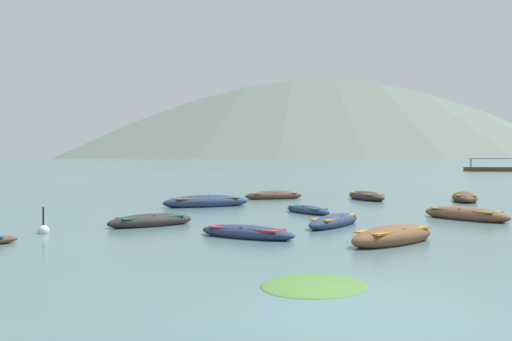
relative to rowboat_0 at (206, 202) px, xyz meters
name	(u,v)px	position (x,y,z in m)	size (l,w,h in m)	color
ground_plane	(225,159)	(3.33, 1479.75, -0.23)	(6000.00, 6000.00, 0.00)	slate
mountain_1	(35,100)	(-529.38, 1639.63, 163.29)	(1232.58, 1232.58, 327.03)	#56665B
mountain_2	(305,83)	(188.26, 1328.62, 177.01)	(1186.93, 1186.93, 354.48)	slate
rowboat_0	(206,202)	(0.00, 0.00, 0.00)	(4.68, 2.80, 0.74)	navy
rowboat_1	(274,196)	(3.90, 5.31, -0.04)	(3.81, 2.14, 0.62)	#4C3323
rowboat_2	(393,236)	(5.83, -13.05, -0.02)	(3.53, 3.20, 0.66)	brown
rowboat_3	(465,197)	(14.63, 2.91, -0.02)	(2.62, 4.42, 0.68)	#4C3323
rowboat_4	(247,233)	(1.63, -11.59, -0.08)	(3.35, 2.75, 0.48)	navy
rowboat_5	(308,210)	(4.65, -3.80, -0.09)	(2.13, 3.16, 0.43)	navy
rowboat_7	(334,221)	(4.92, -8.70, -0.06)	(2.89, 3.63, 0.54)	navy
rowboat_8	(366,196)	(9.28, 4.28, -0.03)	(2.06, 4.02, 0.64)	#2D2826
rowboat_10	(466,214)	(10.63, -6.75, -0.03)	(3.10, 3.97, 0.65)	brown
rowboat_13	(151,221)	(-1.75, -8.30, -0.05)	(3.36, 2.69, 0.56)	#2D2826
ferry_0	(493,169)	(50.25, 75.13, 0.22)	(10.91, 7.27, 2.54)	brown
mooring_buoy	(43,230)	(-5.01, -10.24, -0.13)	(0.38, 0.38, 0.98)	silver
weed_patch_2	(314,286)	(2.68, -18.50, -0.23)	(2.33, 2.05, 0.14)	#477033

